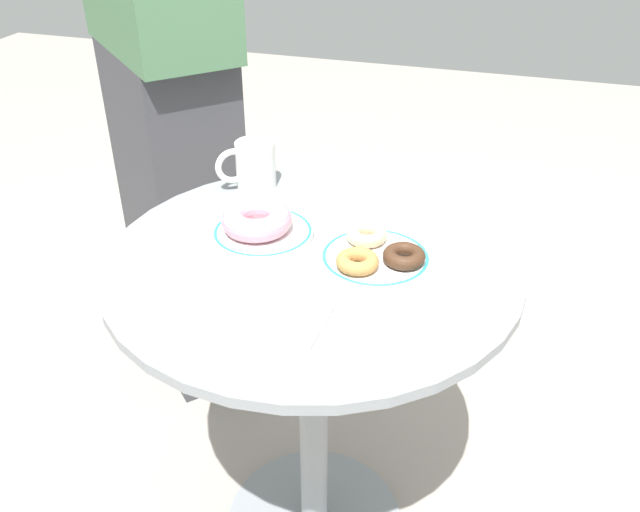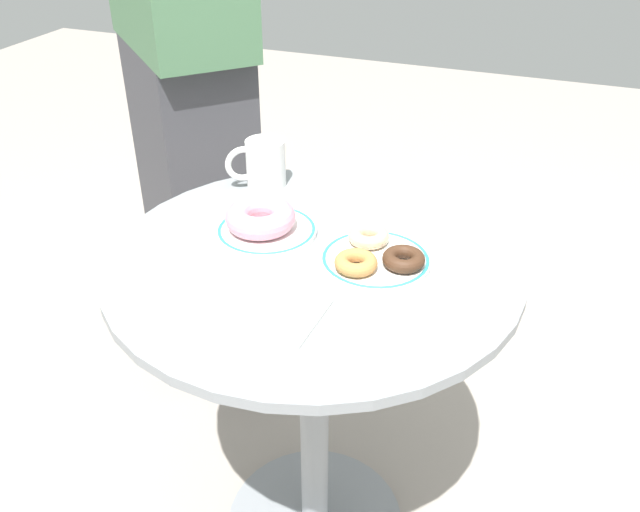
{
  "view_description": "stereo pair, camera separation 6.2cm",
  "coord_description": "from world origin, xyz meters",
  "px_view_note": "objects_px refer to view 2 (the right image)",
  "views": [
    {
      "loc": [
        0.29,
        -0.89,
        1.29
      ],
      "look_at": [
        0.02,
        -0.01,
        0.71
      ],
      "focal_mm": 37.72,
      "sensor_mm": 36.0,
      "label": 1
    },
    {
      "loc": [
        0.35,
        -0.87,
        1.29
      ],
      "look_at": [
        0.02,
        -0.01,
        0.71
      ],
      "focal_mm": 37.72,
      "sensor_mm": 36.0,
      "label": 2
    }
  ],
  "objects_px": {
    "cafe_table": "(314,362)",
    "donut_glazed": "(369,236)",
    "person_figure": "(185,76)",
    "plate_right": "(376,260)",
    "paper_napkin": "(270,311)",
    "coffee_mug": "(264,163)",
    "donut_chocolate": "(404,259)",
    "plate_left": "(267,231)",
    "donut_pink_frosted": "(261,217)",
    "donut_old_fashioned": "(356,263)"
  },
  "relations": [
    {
      "from": "cafe_table",
      "to": "donut_glazed",
      "type": "height_order",
      "value": "donut_glazed"
    },
    {
      "from": "cafe_table",
      "to": "donut_glazed",
      "type": "distance_m",
      "value": 0.27
    },
    {
      "from": "cafe_table",
      "to": "person_figure",
      "type": "height_order",
      "value": "person_figure"
    },
    {
      "from": "plate_right",
      "to": "paper_napkin",
      "type": "height_order",
      "value": "plate_right"
    },
    {
      "from": "paper_napkin",
      "to": "person_figure",
      "type": "bearing_deg",
      "value": 128.3
    },
    {
      "from": "plate_right",
      "to": "coffee_mug",
      "type": "xyz_separation_m",
      "value": [
        -0.29,
        0.2,
        0.04
      ]
    },
    {
      "from": "donut_chocolate",
      "to": "plate_right",
      "type": "bearing_deg",
      "value": 171.55
    },
    {
      "from": "donut_glazed",
      "to": "person_figure",
      "type": "height_order",
      "value": "person_figure"
    },
    {
      "from": "plate_right",
      "to": "person_figure",
      "type": "height_order",
      "value": "person_figure"
    },
    {
      "from": "plate_left",
      "to": "person_figure",
      "type": "distance_m",
      "value": 0.6
    },
    {
      "from": "cafe_table",
      "to": "donut_pink_frosted",
      "type": "relative_size",
      "value": 5.78
    },
    {
      "from": "plate_left",
      "to": "person_figure",
      "type": "height_order",
      "value": "person_figure"
    },
    {
      "from": "plate_left",
      "to": "donut_glazed",
      "type": "bearing_deg",
      "value": 5.51
    },
    {
      "from": "plate_right",
      "to": "donut_glazed",
      "type": "distance_m",
      "value": 0.05
    },
    {
      "from": "plate_left",
      "to": "donut_pink_frosted",
      "type": "relative_size",
      "value": 1.44
    },
    {
      "from": "plate_left",
      "to": "plate_right",
      "type": "bearing_deg",
      "value": -6.62
    },
    {
      "from": "coffee_mug",
      "to": "donut_old_fashioned",
      "type": "bearing_deg",
      "value": -41.86
    },
    {
      "from": "plate_right",
      "to": "donut_old_fashioned",
      "type": "relative_size",
      "value": 2.62
    },
    {
      "from": "donut_pink_frosted",
      "to": "person_figure",
      "type": "xyz_separation_m",
      "value": [
        -0.39,
        0.43,
        0.08
      ]
    },
    {
      "from": "donut_pink_frosted",
      "to": "person_figure",
      "type": "bearing_deg",
      "value": 132.29
    },
    {
      "from": "plate_right",
      "to": "coffee_mug",
      "type": "bearing_deg",
      "value": 145.62
    },
    {
      "from": "coffee_mug",
      "to": "person_figure",
      "type": "distance_m",
      "value": 0.41
    },
    {
      "from": "donut_chocolate",
      "to": "coffee_mug",
      "type": "distance_m",
      "value": 0.4
    },
    {
      "from": "donut_chocolate",
      "to": "donut_old_fashioned",
      "type": "xyz_separation_m",
      "value": [
        -0.07,
        -0.04,
        0.0
      ]
    },
    {
      "from": "cafe_table",
      "to": "paper_napkin",
      "type": "height_order",
      "value": "paper_napkin"
    },
    {
      "from": "plate_left",
      "to": "paper_napkin",
      "type": "distance_m",
      "value": 0.23
    },
    {
      "from": "plate_left",
      "to": "donut_glazed",
      "type": "relative_size",
      "value": 2.56
    },
    {
      "from": "donut_old_fashioned",
      "to": "cafe_table",
      "type": "bearing_deg",
      "value": 160.77
    },
    {
      "from": "plate_left",
      "to": "coffee_mug",
      "type": "bearing_deg",
      "value": 116.04
    },
    {
      "from": "plate_right",
      "to": "donut_chocolate",
      "type": "distance_m",
      "value": 0.05
    },
    {
      "from": "plate_left",
      "to": "cafe_table",
      "type": "bearing_deg",
      "value": -20.77
    },
    {
      "from": "donut_old_fashioned",
      "to": "paper_napkin",
      "type": "distance_m",
      "value": 0.16
    },
    {
      "from": "plate_right",
      "to": "coffee_mug",
      "type": "distance_m",
      "value": 0.35
    },
    {
      "from": "donut_pink_frosted",
      "to": "coffee_mug",
      "type": "bearing_deg",
      "value": 113.23
    },
    {
      "from": "donut_glazed",
      "to": "donut_pink_frosted",
      "type": "bearing_deg",
      "value": -173.83
    },
    {
      "from": "donut_pink_frosted",
      "to": "donut_glazed",
      "type": "distance_m",
      "value": 0.19
    },
    {
      "from": "donut_pink_frosted",
      "to": "plate_left",
      "type": "bearing_deg",
      "value": 18.73
    },
    {
      "from": "donut_pink_frosted",
      "to": "paper_napkin",
      "type": "relative_size",
      "value": 0.84
    },
    {
      "from": "donut_pink_frosted",
      "to": "donut_old_fashioned",
      "type": "height_order",
      "value": "donut_pink_frosted"
    },
    {
      "from": "donut_old_fashioned",
      "to": "person_figure",
      "type": "relative_size",
      "value": 0.04
    },
    {
      "from": "cafe_table",
      "to": "plate_right",
      "type": "xyz_separation_m",
      "value": [
        0.1,
        0.02,
        0.24
      ]
    },
    {
      "from": "donut_chocolate",
      "to": "paper_napkin",
      "type": "xyz_separation_m",
      "value": [
        -0.15,
        -0.17,
        -0.02
      ]
    },
    {
      "from": "person_figure",
      "to": "cafe_table",
      "type": "bearing_deg",
      "value": -42.84
    },
    {
      "from": "donut_pink_frosted",
      "to": "coffee_mug",
      "type": "xyz_separation_m",
      "value": [
        -0.08,
        0.18,
        0.01
      ]
    },
    {
      "from": "donut_chocolate",
      "to": "plate_left",
      "type": "bearing_deg",
      "value": 173.04
    },
    {
      "from": "cafe_table",
      "to": "plate_left",
      "type": "relative_size",
      "value": 4.01
    },
    {
      "from": "donut_chocolate",
      "to": "coffee_mug",
      "type": "height_order",
      "value": "coffee_mug"
    },
    {
      "from": "cafe_table",
      "to": "coffee_mug",
      "type": "xyz_separation_m",
      "value": [
        -0.19,
        0.21,
        0.28
      ]
    },
    {
      "from": "cafe_table",
      "to": "plate_right",
      "type": "bearing_deg",
      "value": 8.38
    },
    {
      "from": "cafe_table",
      "to": "paper_napkin",
      "type": "relative_size",
      "value": 4.83
    }
  ]
}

